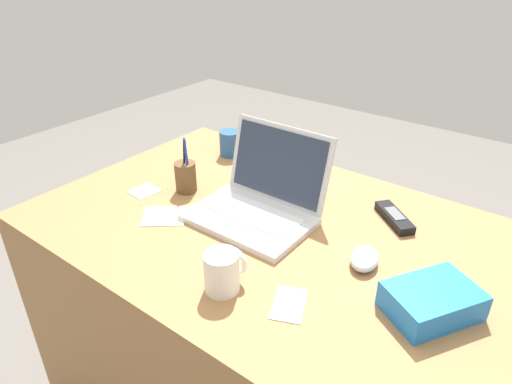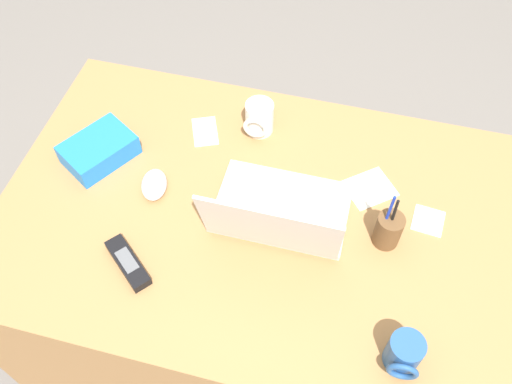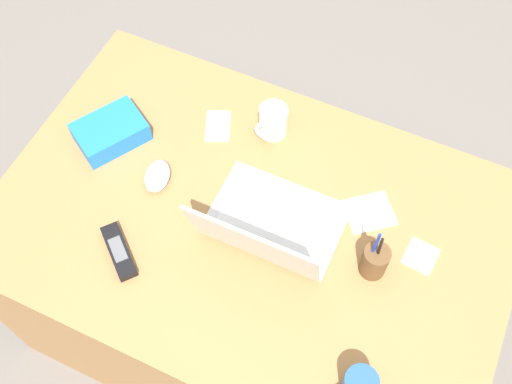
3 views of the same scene
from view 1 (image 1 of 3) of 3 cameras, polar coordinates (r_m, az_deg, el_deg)
The scene contains 11 objects.
desk at distance 1.46m, azimuth 1.71°, elevation -16.20°, with size 1.30×0.85×0.73m, color #9E7042.
laptop at distance 1.25m, azimuth 0.38°, elevation -1.04°, with size 0.33×0.28×0.23m.
computer_mouse at distance 1.11m, azimuth 13.41°, elevation -8.09°, with size 0.07×0.10×0.04m, color silver.
coffee_mug_white at distance 1.62m, azimuth -3.19°, elevation 6.16°, with size 0.07×0.09×0.09m.
coffee_mug_tall at distance 1.00m, azimuth -4.17°, elevation -9.83°, with size 0.08×0.09×0.09m.
cordless_phone at distance 1.30m, azimuth 16.91°, elevation -3.05°, with size 0.14×0.13×0.03m.
pen_holder at distance 1.39m, azimuth -8.69°, elevation 1.98°, with size 0.06×0.06×0.17m.
snack_bag at distance 1.02m, azimuth 21.14°, elevation -12.59°, with size 0.13×0.18×0.06m, color blue.
paper_note_near_laptop at distance 0.99m, azimuth 4.15°, elevation -13.81°, with size 0.07×0.10×0.00m, color white.
paper_note_left at distance 1.29m, azimuth -11.43°, elevation -2.96°, with size 0.12×0.10×0.00m, color white.
paper_note_right at distance 1.43m, azimuth -13.77°, elevation 0.10°, with size 0.07×0.08×0.00m, color white.
Camera 1 is at (0.59, -0.85, 1.40)m, focal length 31.98 mm.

